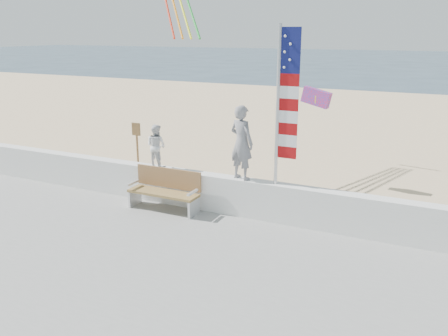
{
  "coord_description": "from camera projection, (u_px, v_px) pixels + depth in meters",
  "views": [
    {
      "loc": [
        4.76,
        -7.76,
        4.43
      ],
      "look_at": [
        0.2,
        1.8,
        1.35
      ],
      "focal_mm": 38.0,
      "sensor_mm": 36.0,
      "label": 1
    }
  ],
  "objects": [
    {
      "name": "flag",
      "position": [
        284.0,
        100.0,
        10.19
      ],
      "size": [
        0.5,
        0.08,
        3.5
      ],
      "color": "silver",
      "rests_on": "seawall"
    },
    {
      "name": "adult",
      "position": [
        242.0,
        143.0,
        10.89
      ],
      "size": [
        0.73,
        0.6,
        1.74
      ],
      "primitive_type": "imported",
      "rotation": [
        0.0,
        0.0,
        2.82
      ],
      "color": "gray",
      "rests_on": "seawall"
    },
    {
      "name": "parafoil_kite",
      "position": [
        317.0,
        98.0,
        13.37
      ],
      "size": [
        0.9,
        0.36,
        0.6
      ],
      "color": "#FA1B32",
      "rests_on": "ground"
    },
    {
      "name": "seawall",
      "position": [
        220.0,
        193.0,
        11.48
      ],
      "size": [
        30.0,
        0.35,
        0.9
      ],
      "primitive_type": "cube",
      "color": "white",
      "rests_on": "boardwalk"
    },
    {
      "name": "child",
      "position": [
        156.0,
        146.0,
        11.94
      ],
      "size": [
        0.59,
        0.49,
        1.1
      ],
      "primitive_type": "imported",
      "rotation": [
        0.0,
        0.0,
        2.99
      ],
      "color": "white",
      "rests_on": "seawall"
    },
    {
      "name": "bench",
      "position": [
        165.0,
        189.0,
        11.6
      ],
      "size": [
        1.8,
        0.57,
        1.0
      ],
      "color": "#9C7B44",
      "rests_on": "boardwalk"
    },
    {
      "name": "sand",
      "position": [
        302.0,
        152.0,
        17.72
      ],
      "size": [
        90.0,
        40.0,
        0.08
      ],
      "primitive_type": "cube",
      "color": "beige",
      "rests_on": "ground"
    },
    {
      "name": "sign",
      "position": [
        137.0,
        141.0,
        15.58
      ],
      "size": [
        0.32,
        0.07,
        1.46
      ],
      "color": "brown",
      "rests_on": "sand"
    },
    {
      "name": "ground",
      "position": [
        178.0,
        250.0,
        9.93
      ],
      "size": [
        220.0,
        220.0,
        0.0
      ],
      "primitive_type": "plane",
      "color": "#284051",
      "rests_on": "ground"
    }
  ]
}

